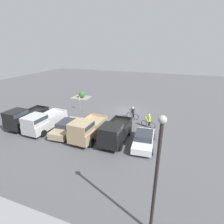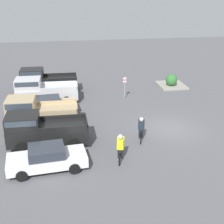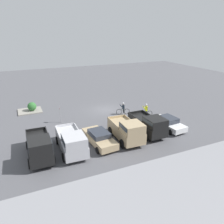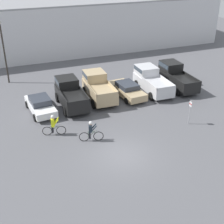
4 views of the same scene
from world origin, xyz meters
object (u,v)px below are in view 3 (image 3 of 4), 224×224
(pickup_truck_3, at_px, (39,146))
(sedan_1, at_px, (99,138))
(shrub, at_px, (32,106))
(pickup_truck_1, at_px, (127,130))
(cyclist_1, at_px, (146,110))
(pickup_truck_2, at_px, (72,141))
(sedan_0, at_px, (168,123))
(pickup_truck_0, at_px, (149,124))
(fire_lane_sign, at_px, (60,113))
(cyclist_0, at_px, (123,108))

(pickup_truck_3, bearing_deg, sedan_1, -176.33)
(sedan_1, height_order, shrub, sedan_1)
(pickup_truck_1, distance_m, shrub, 15.16)
(sedan_1, bearing_deg, cyclist_1, -151.38)
(pickup_truck_2, bearing_deg, pickup_truck_1, 178.94)
(pickup_truck_2, relative_size, pickup_truck_3, 1.02)
(sedan_0, relative_size, cyclist_1, 2.58)
(sedan_0, height_order, pickup_truck_3, pickup_truck_3)
(pickup_truck_0, relative_size, sedan_1, 1.03)
(pickup_truck_1, relative_size, fire_lane_sign, 2.34)
(pickup_truck_1, bearing_deg, shrub, -58.46)
(cyclist_1, relative_size, shrub, 1.49)
(pickup_truck_2, distance_m, cyclist_0, 10.98)
(pickup_truck_3, bearing_deg, cyclist_1, -160.73)
(pickup_truck_0, distance_m, shrub, 16.48)
(pickup_truck_0, height_order, pickup_truck_3, pickup_truck_3)
(fire_lane_sign, bearing_deg, sedan_0, 148.23)
(sedan_1, height_order, fire_lane_sign, fire_lane_sign)
(fire_lane_sign, bearing_deg, pickup_truck_0, 138.49)
(pickup_truck_1, xyz_separation_m, cyclist_1, (-5.39, -5.03, -0.34))
(sedan_1, distance_m, pickup_truck_3, 5.64)
(pickup_truck_0, relative_size, fire_lane_sign, 2.37)
(cyclist_0, bearing_deg, sedan_0, 113.05)
(cyclist_1, bearing_deg, pickup_truck_2, 24.14)
(pickup_truck_0, relative_size, cyclist_0, 2.84)
(shrub, bearing_deg, cyclist_1, 149.37)
(cyclist_0, bearing_deg, sedan_1, 47.46)
(sedan_0, height_order, pickup_truck_2, pickup_truck_2)
(pickup_truck_1, bearing_deg, fire_lane_sign, -55.40)
(cyclist_0, distance_m, fire_lane_sign, 8.21)
(pickup_truck_3, height_order, cyclist_1, pickup_truck_3)
(pickup_truck_1, height_order, cyclist_1, pickup_truck_1)
(cyclist_1, bearing_deg, pickup_truck_3, 19.27)
(pickup_truck_2, xyz_separation_m, cyclist_0, (-8.62, -6.79, -0.29))
(pickup_truck_0, xyz_separation_m, pickup_truck_2, (8.41, 0.31, -0.05))
(sedan_0, relative_size, fire_lane_sign, 2.13)
(cyclist_0, height_order, shrub, cyclist_0)
(pickup_truck_1, relative_size, cyclist_0, 2.81)
(pickup_truck_0, bearing_deg, sedan_1, -1.54)
(cyclist_1, bearing_deg, sedan_0, 93.05)
(cyclist_0, bearing_deg, cyclist_1, 141.75)
(pickup_truck_1, bearing_deg, pickup_truck_3, -1.43)
(pickup_truck_3, bearing_deg, shrub, -92.11)
(pickup_truck_2, xyz_separation_m, pickup_truck_3, (2.80, -0.11, 0.07))
(pickup_truck_0, distance_m, pickup_truck_2, 8.42)
(cyclist_0, bearing_deg, pickup_truck_2, 38.24)
(pickup_truck_1, xyz_separation_m, pickup_truck_3, (8.39, -0.21, -0.02))
(pickup_truck_1, height_order, pickup_truck_2, pickup_truck_1)
(sedan_0, height_order, cyclist_1, cyclist_1)
(fire_lane_sign, relative_size, shrub, 1.81)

